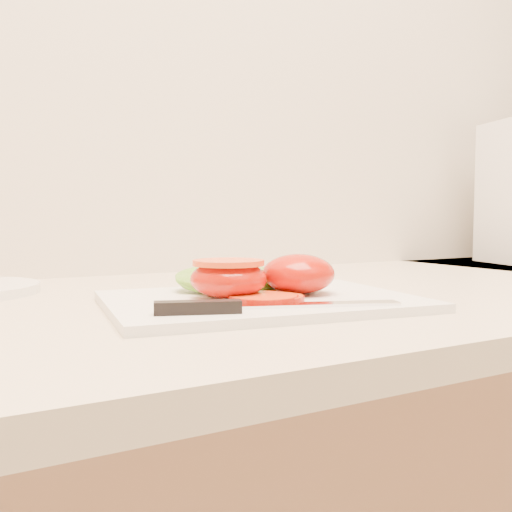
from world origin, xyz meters
TOP-DOWN VIEW (x-y plane):
  - cutting_board at (-0.42, 1.60)m, footprint 0.37×0.29m
  - tomato_half_dome at (-0.37, 1.60)m, footprint 0.08×0.08m
  - tomato_half_cut at (-0.46, 1.60)m, footprint 0.08×0.08m
  - tomato_slice_0 at (-0.44, 1.56)m, footprint 0.07×0.07m
  - tomato_slice_1 at (-0.43, 1.56)m, footprint 0.06×0.06m
  - lettuce_leaf_0 at (-0.43, 1.67)m, footprint 0.14×0.09m
  - lettuce_leaf_1 at (-0.39, 1.67)m, footprint 0.13×0.12m
  - knife at (-0.48, 1.52)m, footprint 0.25×0.08m

SIDE VIEW (x-z plane):
  - cutting_board at x=-0.42m, z-range 0.93..0.94m
  - tomato_slice_1 at x=-0.43m, z-range 0.94..0.95m
  - tomato_slice_0 at x=-0.44m, z-range 0.94..0.95m
  - knife at x=-0.48m, z-range 0.94..0.95m
  - lettuce_leaf_1 at x=-0.39m, z-range 0.94..0.96m
  - lettuce_leaf_0 at x=-0.43m, z-range 0.94..0.97m
  - tomato_half_cut at x=-0.46m, z-range 0.94..0.98m
  - tomato_half_dome at x=-0.37m, z-range 0.94..0.99m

